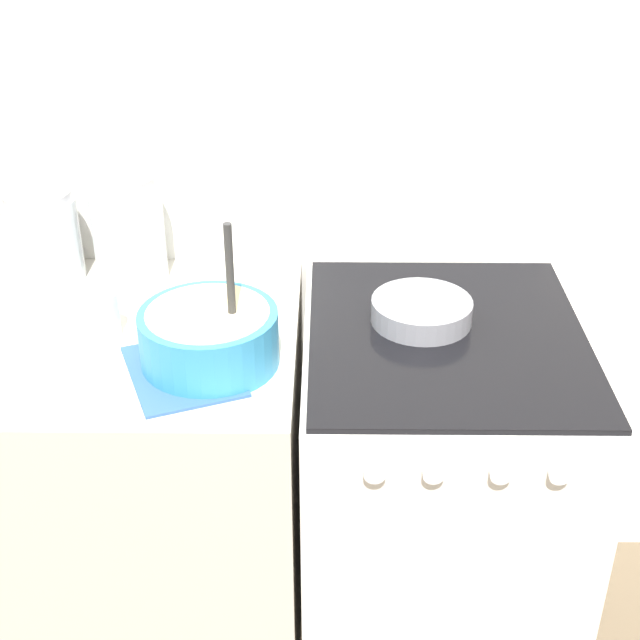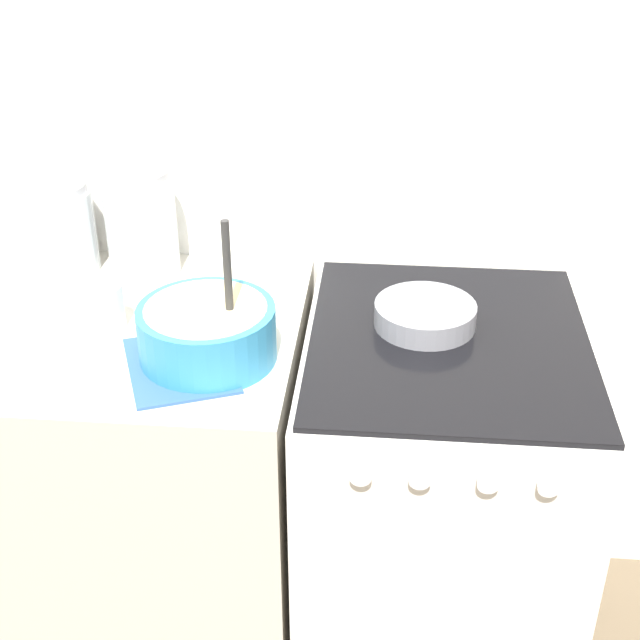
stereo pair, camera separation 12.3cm
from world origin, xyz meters
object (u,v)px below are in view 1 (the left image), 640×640
baking_pan (422,310)px  storage_jar_left (44,242)px  stove (433,501)px  mixing_bowl (209,334)px  tin_can (103,315)px  storage_jar_middle (129,236)px

baking_pan → storage_jar_left: (-0.85, 0.20, 0.06)m
stove → mixing_bowl: bearing=-166.2°
mixing_bowl → storage_jar_left: size_ratio=1.40×
tin_can → baking_pan: bearing=5.6°
stove → tin_can: (-0.72, -0.02, 0.51)m
stove → mixing_bowl: 0.72m
stove → storage_jar_left: size_ratio=4.29×
mixing_bowl → baking_pan: size_ratio=1.39×
mixing_bowl → tin_can: (-0.23, 0.10, -0.02)m
storage_jar_left → tin_can: bearing=-54.3°
storage_jar_left → storage_jar_middle: storage_jar_middle is taller
storage_jar_middle → tin_can: 0.27m
baking_pan → storage_jar_left: storage_jar_left is taller
mixing_bowl → tin_can: 0.26m
mixing_bowl → storage_jar_middle: mixing_bowl is taller
stove → tin_can: 0.88m
stove → baking_pan: baking_pan is taller
storage_jar_middle → tin_can: (-0.01, -0.26, -0.06)m
tin_can → storage_jar_middle: bearing=88.0°
baking_pan → storage_jar_middle: (-0.66, 0.20, 0.08)m
storage_jar_left → tin_can: size_ratio=2.19×
storage_jar_left → storage_jar_middle: 0.20m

